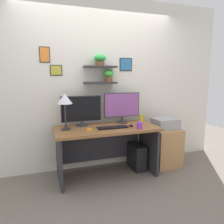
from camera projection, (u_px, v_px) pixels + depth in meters
name	position (u px, v px, depth m)	size (l,w,h in m)	color
ground_plane	(107.00, 175.00, 3.27)	(8.00, 8.00, 0.00)	#70665B
back_wall_assembly	(98.00, 84.00, 3.44)	(4.40, 0.24, 2.70)	silver
desk	(106.00, 140.00, 3.23)	(1.51, 0.68, 0.75)	brown
monitor_left	(81.00, 110.00, 3.20)	(0.61, 0.18, 0.45)	#2D2D33
monitor_right	(122.00, 106.00, 3.40)	(0.59, 0.18, 0.48)	#2D2D33
keyboard	(113.00, 128.00, 3.08)	(0.44, 0.14, 0.02)	black
computer_mouse	(131.00, 126.00, 3.17)	(0.06, 0.09, 0.03)	black
desk_lamp	(65.00, 101.00, 2.92)	(0.21, 0.21, 0.51)	#2D2D33
cell_phone	(89.00, 130.00, 2.99)	(0.07, 0.14, 0.01)	orange
coffee_mug	(140.00, 125.00, 3.06)	(0.08, 0.08, 0.09)	purple
pen_cup	(141.00, 118.00, 3.58)	(0.07, 0.07, 0.10)	yellow
drawer_cabinet	(164.00, 147.00, 3.61)	(0.44, 0.50, 0.63)	tan
printer	(165.00, 123.00, 3.54)	(0.38, 0.34, 0.17)	#9E9EA3
computer_tower_right	(136.00, 156.00, 3.50)	(0.18, 0.40, 0.40)	black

